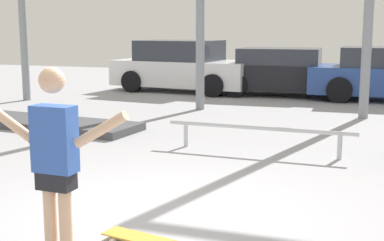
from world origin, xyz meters
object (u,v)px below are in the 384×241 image
at_px(skateboard, 145,240).
at_px(grind_rail, 259,131).
at_px(manual_pad, 50,124).
at_px(parked_car_black, 284,72).
at_px(skateboarder, 55,154).
at_px(parked_car_white, 183,67).

bearing_deg(skateboard, grind_rail, 98.88).
bearing_deg(manual_pad, parked_car_black, 62.80).
relative_size(manual_pad, parked_car_black, 0.88).
bearing_deg(skateboarder, manual_pad, 126.81).
xyz_separation_m(skateboard, grind_rail, (0.14, 3.82, 0.27)).
distance_m(skateboard, parked_car_white, 11.59).
distance_m(skateboarder, manual_pad, 6.17).
bearing_deg(skateboard, manual_pad, 143.00).
height_order(parked_car_white, parked_car_black, parked_car_white).
distance_m(parked_car_white, parked_car_black, 2.99).
relative_size(parked_car_white, parked_car_black, 1.06).
distance_m(skateboarder, parked_car_white, 11.85).
distance_m(skateboarder, parked_car_black, 11.47).
xyz_separation_m(manual_pad, parked_car_white, (0.33, 6.41, 0.65)).
bearing_deg(skateboarder, parked_car_white, 107.32).
bearing_deg(skateboard, parked_car_black, 104.99).
distance_m(skateboarder, skateboard, 1.10).
distance_m(skateboard, manual_pad, 6.10).
bearing_deg(parked_car_black, skateboard, -88.84).
bearing_deg(skateboard, parked_car_white, 119.96).
distance_m(skateboarder, grind_rail, 4.39).
height_order(skateboarder, skateboard, skateboarder).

